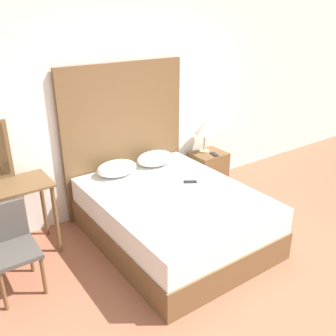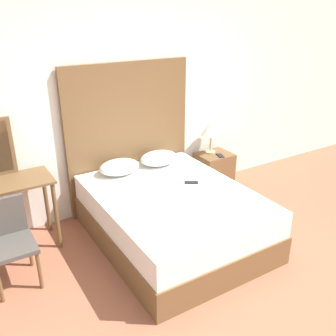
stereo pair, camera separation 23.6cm
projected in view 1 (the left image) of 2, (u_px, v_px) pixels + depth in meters
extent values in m
plane|color=#9E5B42|center=(267.00, 299.00, 3.34)|extent=(16.00, 16.00, 0.00)
cube|color=white|center=(130.00, 101.00, 4.56)|extent=(10.00, 0.06, 2.70)
cube|color=brown|center=(173.00, 227.00, 4.15)|extent=(1.55, 1.97, 0.31)
cube|color=white|center=(173.00, 204.00, 4.04)|extent=(1.52, 1.94, 0.28)
cube|color=brown|center=(125.00, 138.00, 4.61)|extent=(1.62, 0.05, 1.83)
ellipsoid|color=white|center=(117.00, 168.00, 4.37)|extent=(0.48, 0.36, 0.17)
ellipsoid|color=white|center=(155.00, 158.00, 4.66)|extent=(0.48, 0.36, 0.17)
cube|color=black|center=(190.00, 182.00, 4.22)|extent=(0.16, 0.14, 0.01)
cube|color=brown|center=(208.00, 170.00, 5.33)|extent=(0.47, 0.39, 0.53)
cylinder|color=tan|center=(204.00, 151.00, 5.27)|extent=(0.15, 0.15, 0.02)
cylinder|color=tan|center=(204.00, 142.00, 5.22)|extent=(0.02, 0.02, 0.24)
cone|color=silver|center=(205.00, 127.00, 5.14)|extent=(0.30, 0.30, 0.18)
cube|color=black|center=(214.00, 154.00, 5.16)|extent=(0.11, 0.16, 0.01)
cylinder|color=brown|center=(56.00, 220.00, 3.85)|extent=(0.04, 0.04, 0.77)
cylinder|color=brown|center=(43.00, 204.00, 4.16)|extent=(0.04, 0.04, 0.77)
cube|color=#4C4742|center=(14.00, 252.00, 3.30)|extent=(0.40, 0.44, 0.04)
cube|color=#4C4742|center=(4.00, 222.00, 3.37)|extent=(0.38, 0.04, 0.37)
cylinder|color=brown|center=(3.00, 291.00, 3.15)|extent=(0.04, 0.04, 0.39)
cylinder|color=brown|center=(44.00, 276.00, 3.33)|extent=(0.04, 0.04, 0.39)
cylinder|color=brown|center=(31.00, 254.00, 3.62)|extent=(0.04, 0.04, 0.39)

